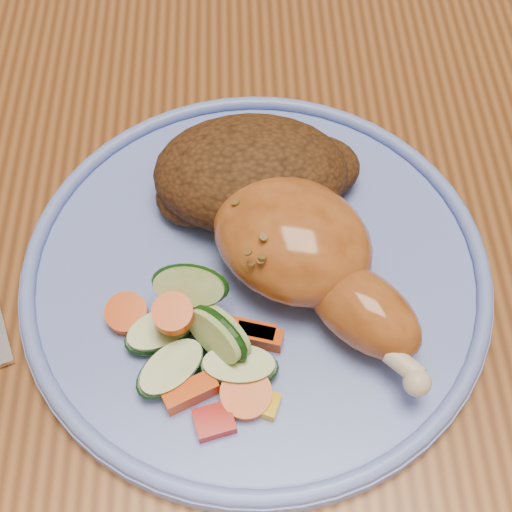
% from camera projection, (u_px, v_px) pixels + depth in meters
% --- Properties ---
extents(ground, '(4.00, 4.00, 0.00)m').
position_uv_depth(ground, '(318.00, 457.00, 1.16)').
color(ground, '#55311D').
rests_on(ground, ground).
extents(dining_table, '(0.90, 1.40, 0.75)m').
position_uv_depth(dining_table, '(376.00, 218.00, 0.60)').
color(dining_table, brown).
rests_on(dining_table, ground).
extents(plate, '(0.30, 0.30, 0.01)m').
position_uv_depth(plate, '(256.00, 273.00, 0.47)').
color(plate, '#6780DD').
rests_on(plate, dining_table).
extents(plate_rim, '(0.30, 0.30, 0.01)m').
position_uv_depth(plate_rim, '(256.00, 264.00, 0.46)').
color(plate_rim, '#6780DD').
rests_on(plate_rim, plate).
extents(chicken_leg, '(0.15, 0.17, 0.06)m').
position_uv_depth(chicken_leg, '(309.00, 256.00, 0.44)').
color(chicken_leg, '#AF5D24').
rests_on(chicken_leg, plate).
extents(rice_pilaf, '(0.14, 0.09, 0.06)m').
position_uv_depth(rice_pilaf, '(255.00, 174.00, 0.48)').
color(rice_pilaf, '#442611').
rests_on(rice_pilaf, plate).
extents(vegetable_pile, '(0.11, 0.11, 0.05)m').
position_uv_depth(vegetable_pile, '(198.00, 342.00, 0.42)').
color(vegetable_pile, '#A50A05').
rests_on(vegetable_pile, plate).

